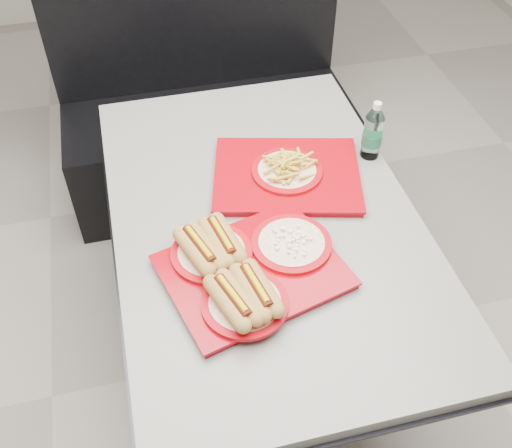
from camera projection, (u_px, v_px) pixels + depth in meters
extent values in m
plane|color=gray|center=(263.00, 351.00, 2.33)|extent=(6.00, 6.00, 0.00)
cylinder|color=black|center=(263.00, 348.00, 2.31)|extent=(0.52, 0.52, 0.05)
cylinder|color=black|center=(264.00, 291.00, 2.06)|extent=(0.11, 0.11, 0.66)
cube|color=black|center=(265.00, 225.00, 1.83)|extent=(0.92, 1.42, 0.01)
cube|color=gray|center=(265.00, 219.00, 1.81)|extent=(0.90, 1.40, 0.04)
cube|color=black|center=(210.00, 147.00, 2.86)|extent=(1.30, 0.55, 0.45)
cube|color=black|center=(193.00, 10.00, 2.62)|extent=(1.30, 0.10, 1.10)
cube|color=#99040D|center=(253.00, 273.00, 1.63)|extent=(0.53, 0.46, 0.02)
cube|color=#99040D|center=(253.00, 270.00, 1.62)|extent=(0.54, 0.47, 0.01)
cylinder|color=#A3050D|center=(245.00, 303.00, 1.53)|extent=(0.23, 0.23, 0.01)
cylinder|color=white|center=(245.00, 302.00, 1.52)|extent=(0.19, 0.19, 0.01)
cylinder|color=#A3050D|center=(212.00, 253.00, 1.65)|extent=(0.23, 0.23, 0.01)
cylinder|color=white|center=(211.00, 251.00, 1.64)|extent=(0.19, 0.19, 0.01)
cylinder|color=#A3050D|center=(291.00, 244.00, 1.67)|extent=(0.23, 0.23, 0.01)
cylinder|color=white|center=(292.00, 242.00, 1.67)|extent=(0.19, 0.19, 0.01)
cube|color=#99040D|center=(287.00, 177.00, 1.90)|extent=(0.52, 0.45, 0.02)
cube|color=#99040D|center=(287.00, 174.00, 1.90)|extent=(0.53, 0.46, 0.01)
cylinder|color=#A3050D|center=(287.00, 171.00, 1.89)|extent=(0.22, 0.22, 0.01)
cylinder|color=white|center=(287.00, 170.00, 1.88)|extent=(0.18, 0.18, 0.00)
cylinder|color=silver|center=(372.00, 137.00, 1.94)|extent=(0.06, 0.06, 0.15)
cylinder|color=#19663D|center=(372.00, 139.00, 1.95)|extent=(0.07, 0.07, 0.04)
cone|color=silver|center=(376.00, 113.00, 1.88)|extent=(0.06, 0.06, 0.03)
cylinder|color=silver|center=(377.00, 106.00, 1.86)|extent=(0.03, 0.03, 0.02)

